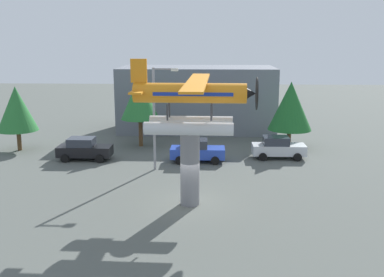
{
  "coord_description": "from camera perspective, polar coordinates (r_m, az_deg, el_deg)",
  "views": [
    {
      "loc": [
        1.1,
        -24.55,
        9.38
      ],
      "look_at": [
        0.0,
        3.0,
        3.23
      ],
      "focal_mm": 42.05,
      "sensor_mm": 36.0,
      "label": 1
    }
  ],
  "objects": [
    {
      "name": "display_pedestal",
      "position": [
        25.62,
        -0.27,
        -3.81
      ],
      "size": [
        1.1,
        1.1,
        4.3
      ],
      "primitive_type": "cylinder",
      "color": "slate",
      "rests_on": "ground"
    },
    {
      "name": "storefront_building",
      "position": [
        46.97,
        0.65,
        5.09
      ],
      "size": [
        15.8,
        7.38,
        6.52
      ],
      "primitive_type": "cube",
      "color": "slate",
      "rests_on": "ground"
    },
    {
      "name": "floatplane_monument",
      "position": [
        24.8,
        0.03,
        4.69
      ],
      "size": [
        6.94,
        10.42,
        4.0
      ],
      "rotation": [
        0.0,
        0.0,
        -0.02
      ],
      "color": "silver",
      "rests_on": "display_pedestal"
    },
    {
      "name": "tree_center_back",
      "position": [
        39.68,
        12.38,
        4.06
      ],
      "size": [
        3.76,
        3.76,
        5.8
      ],
      "color": "brown",
      "rests_on": "ground"
    },
    {
      "name": "ground_plane",
      "position": [
        26.3,
        -0.26,
        -8.31
      ],
      "size": [
        140.0,
        140.0,
        0.0
      ],
      "primitive_type": "plane",
      "color": "#515651"
    },
    {
      "name": "tree_east",
      "position": [
        39.57,
        -6.64,
        5.13
      ],
      "size": [
        3.37,
        3.37,
        6.21
      ],
      "color": "brown",
      "rests_on": "ground"
    },
    {
      "name": "car_mid_blue",
      "position": [
        34.86,
        0.62,
        -1.54
      ],
      "size": [
        4.2,
        2.02,
        1.76
      ],
      "color": "#2847B7",
      "rests_on": "ground"
    },
    {
      "name": "car_near_black",
      "position": [
        36.41,
        -13.52,
        -1.28
      ],
      "size": [
        4.2,
        2.02,
        1.76
      ],
      "color": "black",
      "rests_on": "ground"
    },
    {
      "name": "tree_west",
      "position": [
        40.68,
        -21.37,
        3.53
      ],
      "size": [
        3.39,
        3.39,
        5.49
      ],
      "color": "brown",
      "rests_on": "ground"
    },
    {
      "name": "car_far_silver",
      "position": [
        36.51,
        10.85,
        -1.12
      ],
      "size": [
        4.2,
        2.02,
        1.76
      ],
      "color": "silver",
      "rests_on": "ground"
    },
    {
      "name": "streetlight_primary",
      "position": [
        32.12,
        -4.48,
        3.49
      ],
      "size": [
        1.84,
        0.28,
        7.4
      ],
      "color": "gray",
      "rests_on": "ground"
    }
  ]
}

